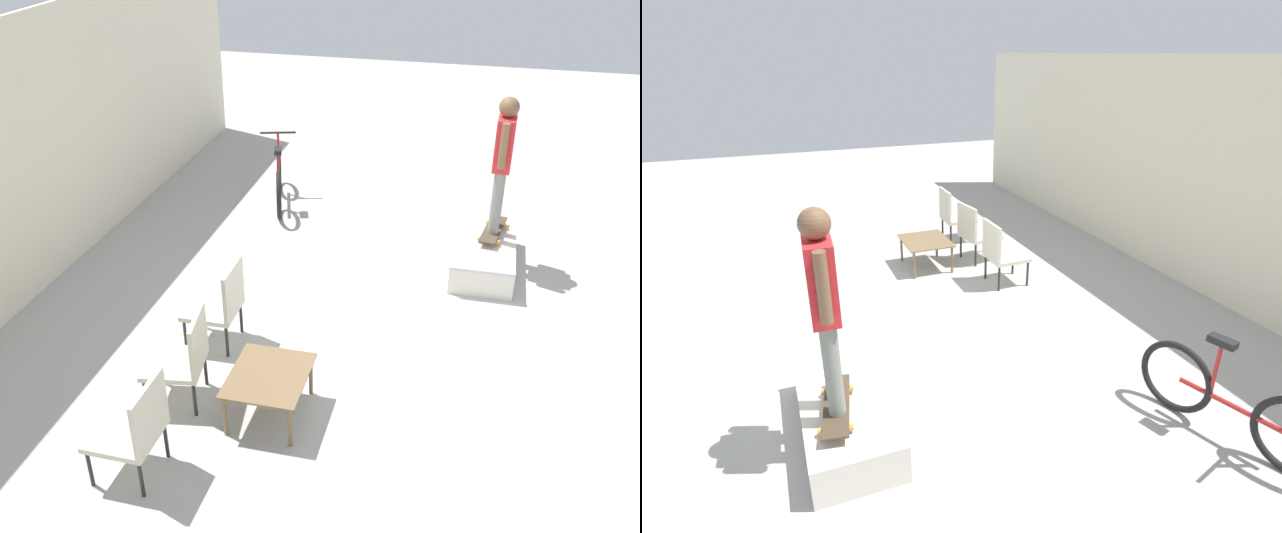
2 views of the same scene
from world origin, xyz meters
The scene contains 10 objects.
ground_plane centered at (0.00, 0.00, 0.00)m, with size 24.00×24.00×0.00m, color #A8A8A3.
house_wall_back centered at (0.00, 4.46, 1.50)m, with size 12.00×0.06×3.00m.
skate_ramp_box centered at (1.71, -0.49, 0.18)m, with size 1.52×0.73×0.37m.
skateboard_on_ramp centered at (1.88, -0.58, 0.43)m, with size 0.81×0.35×0.07m.
person_skater centered at (1.88, -0.58, 1.39)m, with size 0.57×0.23×1.62m.
coffee_table centered at (-1.48, 1.23, 0.39)m, with size 0.80×0.68×0.43m.
patio_chair_left centered at (-2.42, 2.03, 0.49)m, with size 0.53×0.53×0.91m.
patio_chair_center centered at (-1.46, 2.03, 0.49)m, with size 0.60×0.60×0.91m.
patio_chair_right centered at (-0.54, 2.03, 0.49)m, with size 0.53×0.53×0.91m.
bicycle centered at (2.96, 2.47, 0.36)m, with size 1.62×0.63×0.94m.
Camera 1 is at (-6.16, -0.37, 4.29)m, focal length 40.00 mm.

